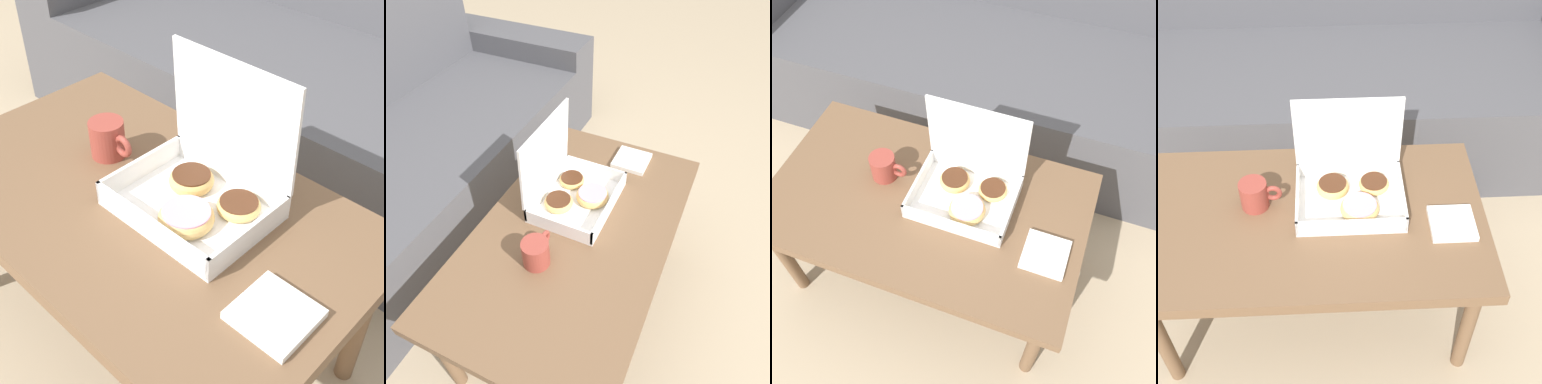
# 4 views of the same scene
# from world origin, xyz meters

# --- Properties ---
(ground_plane) EXTENTS (12.00, 12.00, 0.00)m
(ground_plane) POSITION_xyz_m (0.00, 0.00, 0.00)
(ground_plane) COLOR tan
(couch) EXTENTS (2.55, 0.89, 0.92)m
(couch) POSITION_xyz_m (0.00, 0.85, 0.30)
(couch) COLOR #4C4C51
(couch) RESTS_ON ground_plane
(coffee_table) EXTENTS (1.01, 0.60, 0.46)m
(coffee_table) POSITION_xyz_m (0.00, -0.13, 0.41)
(coffee_table) COLOR brown
(coffee_table) RESTS_ON ground_plane
(pastry_box) EXTENTS (0.31, 0.24, 0.30)m
(pastry_box) POSITION_xyz_m (0.12, -0.06, 0.51)
(pastry_box) COLOR white
(pastry_box) RESTS_ON coffee_table
(coffee_mug) EXTENTS (0.12, 0.08, 0.09)m
(coffee_mug) POSITION_xyz_m (-0.16, -0.08, 0.50)
(coffee_mug) COLOR #993D33
(coffee_mug) RESTS_ON coffee_table
(napkin_stack) EXTENTS (0.13, 0.13, 0.02)m
(napkin_stack) POSITION_xyz_m (0.40, -0.18, 0.47)
(napkin_stack) COLOR white
(napkin_stack) RESTS_ON coffee_table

